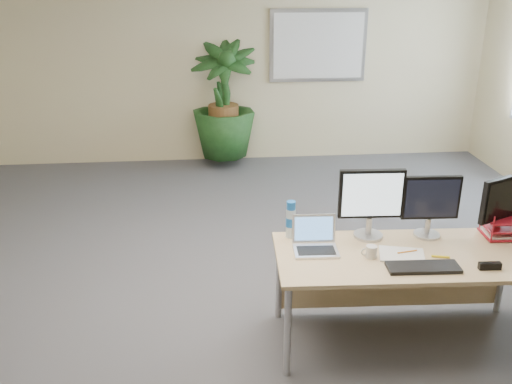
{
  "coord_description": "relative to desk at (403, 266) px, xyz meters",
  "views": [
    {
      "loc": [
        -0.34,
        -3.67,
        2.56
      ],
      "look_at": [
        0.03,
        0.35,
        0.94
      ],
      "focal_mm": 40.0,
      "sensor_mm": 36.0,
      "label": 1
    }
  ],
  "objects": [
    {
      "name": "coffee_mug",
      "position": [
        -0.29,
        -0.12,
        0.19
      ],
      "size": [
        0.11,
        0.07,
        0.08
      ],
      "color": "silver",
      "rests_on": "desk"
    },
    {
      "name": "desk",
      "position": [
        0.0,
        0.0,
        0.0
      ],
      "size": [
        1.87,
        0.86,
        0.71
      ],
      "color": "tan",
      "rests_on": "floor"
    },
    {
      "name": "floor_plant",
      "position": [
        -1.12,
        3.91,
        0.19
      ],
      "size": [
        0.99,
        0.99,
        1.5
      ],
      "primitive_type": "imported",
      "rotation": [
        0.0,
        0.0,
        -0.19
      ],
      "color": "#143714",
      "rests_on": "floor"
    },
    {
      "name": "monitor_left",
      "position": [
        -0.22,
        0.19,
        0.44
      ],
      "size": [
        0.47,
        0.21,
        0.52
      ],
      "color": "#AEAEB2",
      "rests_on": "desk"
    },
    {
      "name": "letter_tray",
      "position": [
        0.77,
        0.11,
        0.21
      ],
      "size": [
        0.31,
        0.24,
        0.14
      ],
      "color": "maroon",
      "rests_on": "desk"
    },
    {
      "name": "keyboard",
      "position": [
        0.01,
        -0.31,
        0.16
      ],
      "size": [
        0.48,
        0.18,
        0.03
      ],
      "primitive_type": "cube",
      "rotation": [
        0.0,
        0.0,
        -0.04
      ],
      "color": "black",
      "rests_on": "desk"
    },
    {
      "name": "water_bottle",
      "position": [
        -0.78,
        0.24,
        0.28
      ],
      "size": [
        0.07,
        0.07,
        0.28
      ],
      "color": "silver",
      "rests_on": "desk"
    },
    {
      "name": "spiral_notebook",
      "position": [
        -0.07,
        -0.12,
        0.15
      ],
      "size": [
        0.35,
        0.29,
        0.01
      ],
      "primitive_type": "cube",
      "rotation": [
        0.0,
        0.0,
        -0.26
      ],
      "color": "silver",
      "rests_on": "desk"
    },
    {
      "name": "monitor_dark",
      "position": [
        0.72,
        0.1,
        0.41
      ],
      "size": [
        0.39,
        0.21,
        0.46
      ],
      "color": "#AEAEB2",
      "rests_on": "desk"
    },
    {
      "name": "whiteboard",
      "position": [
        0.16,
        4.18,
        0.99
      ],
      "size": [
        1.3,
        0.04,
        0.95
      ],
      "color": "#A0A0A4",
      "rests_on": "back_wall"
    },
    {
      "name": "orange_pen",
      "position": [
        -0.02,
        -0.1,
        0.16
      ],
      "size": [
        0.15,
        0.04,
        0.01
      ],
      "primitive_type": "cylinder",
      "rotation": [
        0.0,
        1.57,
        0.18
      ],
      "color": "orange",
      "rests_on": "spiral_notebook"
    },
    {
      "name": "back_wall",
      "position": [
        -1.04,
        4.21,
        0.79
      ],
      "size": [
        7.0,
        0.04,
        2.7
      ],
      "primitive_type": "cube",
      "color": "beige",
      "rests_on": "floor"
    },
    {
      "name": "monitor_right",
      "position": [
        0.21,
        0.16,
        0.41
      ],
      "size": [
        0.42,
        0.19,
        0.46
      ],
      "color": "#AEAEB2",
      "rests_on": "desk"
    },
    {
      "name": "yellow_highlighter",
      "position": [
        0.18,
        -0.17,
        0.16
      ],
      "size": [
        0.12,
        0.04,
        0.02
      ],
      "primitive_type": "cylinder",
      "rotation": [
        0.0,
        1.57,
        -0.25
      ],
      "color": "yellow",
      "rests_on": "desk"
    },
    {
      "name": "laptop",
      "position": [
        -0.64,
        0.04,
        0.2
      ],
      "size": [
        0.32,
        0.28,
        0.22
      ],
      "color": "white",
      "rests_on": "desk"
    },
    {
      "name": "floor",
      "position": [
        -1.04,
        0.21,
        -0.56
      ],
      "size": [
        8.0,
        8.0,
        0.0
      ],
      "primitive_type": "plane",
      "color": "#414045",
      "rests_on": "ground"
    },
    {
      "name": "stapler",
      "position": [
        0.44,
        -0.35,
        0.17
      ],
      "size": [
        0.15,
        0.05,
        0.05
      ],
      "primitive_type": "cube",
      "rotation": [
        0.0,
        0.0,
        -0.04
      ],
      "color": "black",
      "rests_on": "desk"
    }
  ]
}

